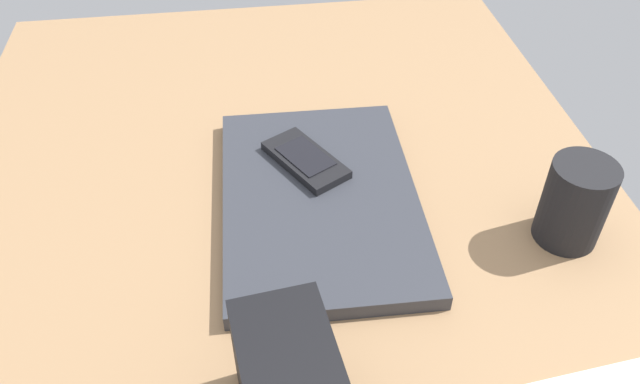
# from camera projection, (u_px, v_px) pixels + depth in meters

# --- Properties ---
(desk_surface) EXTENTS (1.20, 0.80, 0.03)m
(desk_surface) POSITION_uv_depth(u_px,v_px,m) (292.00, 273.00, 0.67)
(desk_surface) COLOR #9E7751
(desk_surface) RESTS_ON ground
(laptop_closed) EXTENTS (0.33, 0.23, 0.02)m
(laptop_closed) POSITION_uv_depth(u_px,v_px,m) (320.00, 199.00, 0.72)
(laptop_closed) COLOR #33353D
(laptop_closed) RESTS_ON desk_surface
(cell_phone_on_laptop) EXTENTS (0.12, 0.10, 0.01)m
(cell_phone_on_laptop) POSITION_uv_depth(u_px,v_px,m) (305.00, 160.00, 0.75)
(cell_phone_on_laptop) COLOR black
(cell_phone_on_laptop) RESTS_ON laptop_closed
(pen_cup) EXTENTS (0.07, 0.07, 0.10)m
(pen_cup) POSITION_uv_depth(u_px,v_px,m) (575.00, 203.00, 0.66)
(pen_cup) COLOR black
(pen_cup) RESTS_ON desk_surface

